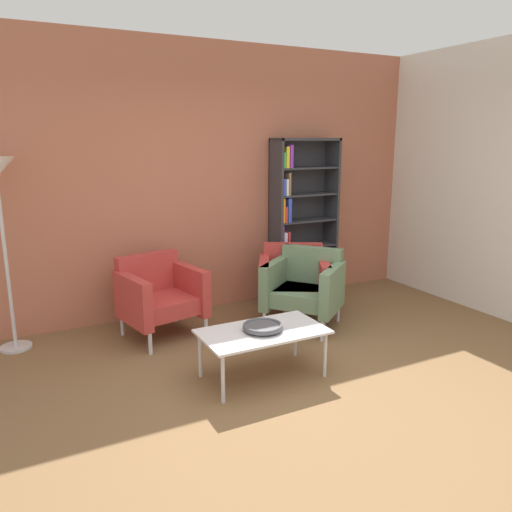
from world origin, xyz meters
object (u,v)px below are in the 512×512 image
(bookshelf_tall, at_px, (298,221))
(armchair_by_bookshelf, at_px, (305,286))
(coffee_table_low, at_px, (263,334))
(decorative_bowl, at_px, (263,326))
(armchair_near_window, at_px, (293,281))
(armchair_corner_red, at_px, (159,294))

(bookshelf_tall, relative_size, armchair_by_bookshelf, 2.00)
(bookshelf_tall, distance_m, armchair_by_bookshelf, 1.06)
(bookshelf_tall, xyz_separation_m, armchair_by_bookshelf, (-0.42, -0.82, -0.53))
(bookshelf_tall, relative_size, coffee_table_low, 1.90)
(decorative_bowl, height_order, armchair_by_bookshelf, armchair_by_bookshelf)
(bookshelf_tall, distance_m, armchair_near_window, 0.91)
(decorative_bowl, relative_size, armchair_near_window, 0.34)
(armchair_by_bookshelf, relative_size, armchair_near_window, 1.02)
(armchair_by_bookshelf, height_order, armchair_near_window, same)
(bookshelf_tall, distance_m, coffee_table_low, 2.23)
(armchair_corner_red, bearing_deg, bookshelf_tall, 0.38)
(coffee_table_low, bearing_deg, bookshelf_tall, 50.75)
(decorative_bowl, distance_m, armchair_by_bookshelf, 1.27)
(coffee_table_low, relative_size, armchair_near_window, 1.07)
(armchair_by_bookshelf, xyz_separation_m, armchair_near_window, (-0.01, 0.21, 0.00))
(coffee_table_low, xyz_separation_m, armchair_near_window, (0.93, 1.06, 0.05))
(coffee_table_low, bearing_deg, decorative_bowl, 180.00)
(decorative_bowl, xyz_separation_m, armchair_corner_red, (-0.47, 1.26, -0.02))
(armchair_corner_red, height_order, armchair_near_window, same)
(armchair_corner_red, bearing_deg, armchair_near_window, -20.25)
(decorative_bowl, bearing_deg, armchair_by_bookshelf, 41.94)
(bookshelf_tall, relative_size, armchair_near_window, 2.04)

